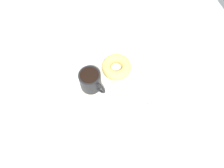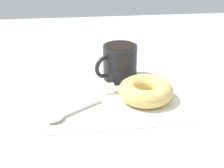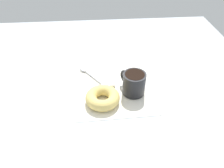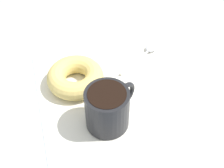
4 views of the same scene
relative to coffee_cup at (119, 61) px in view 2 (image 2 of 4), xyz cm
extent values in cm
cube|color=#B2BCC6|center=(7.78, -3.63, -5.43)|extent=(120.00, 120.00, 2.00)
cube|color=white|center=(7.27, -2.49, -4.28)|extent=(29.94, 29.94, 0.30)
cylinder|color=black|center=(-0.11, 0.17, -0.18)|extent=(7.85, 7.85, 7.89)
cylinder|color=black|center=(-0.11, 0.17, 3.56)|extent=(6.65, 6.65, 0.60)
torus|color=black|center=(2.31, -3.46, -0.18)|extent=(3.70, 4.92, 5.32)
torus|color=#E5C66B|center=(10.95, 4.20, -2.26)|extent=(11.47, 11.47, 3.75)
ellipsoid|color=silver|center=(17.75, -14.41, -3.68)|extent=(4.05, 4.32, 0.90)
cylinder|color=silver|center=(14.15, -9.42, -3.85)|extent=(6.45, 8.64, 0.56)
cube|color=white|center=(7.10, -2.93, -3.23)|extent=(1.80, 1.80, 1.80)
camera|label=1|loc=(-2.82, -37.43, 69.33)|focal=35.00mm
camera|label=2|loc=(79.03, -10.33, 33.66)|focal=60.00mm
camera|label=3|loc=(12.08, 57.11, 47.59)|focal=35.00mm
camera|label=4|loc=(-33.50, 7.38, 42.49)|focal=50.00mm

